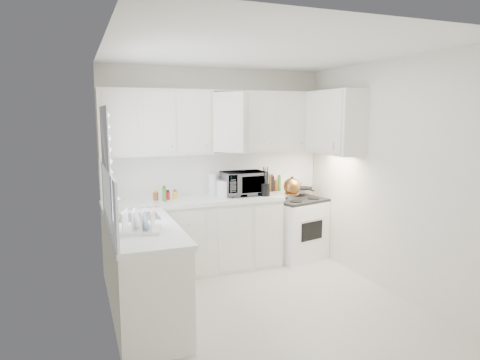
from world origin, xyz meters
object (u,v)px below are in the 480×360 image
stove (297,220)px  utensil_crock (265,181)px  rice_cooker (226,187)px  dish_rack (138,220)px  microwave (244,181)px  tea_kettle (292,185)px

stove → utensil_crock: 0.84m
stove → rice_cooker: rice_cooker is taller
rice_cooker → dish_rack: rice_cooker is taller
stove → rice_cooker: 1.17m
utensil_crock → microwave: bearing=143.7°
microwave → dish_rack: 2.04m
dish_rack → tea_kettle: bearing=43.4°
stove → utensil_crock: (-0.56, -0.15, 0.61)m
stove → utensil_crock: size_ratio=2.76×
rice_cooker → utensil_crock: (0.48, -0.19, 0.08)m
stove → tea_kettle: size_ratio=3.84×
tea_kettle → utensil_crock: size_ratio=0.72×
tea_kettle → rice_cooker: tea_kettle is taller
dish_rack → rice_cooker: bearing=61.3°
utensil_crock → dish_rack: (-1.79, -1.15, -0.08)m
tea_kettle → dish_rack: tea_kettle is taller
tea_kettle → rice_cooker: size_ratio=1.17×
tea_kettle → rice_cooker: 0.88m
microwave → rice_cooker: size_ratio=2.31×
tea_kettle → utensil_crock: bearing=-169.1°
rice_cooker → utensil_crock: utensil_crock is taller
microwave → dish_rack: microwave is taller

